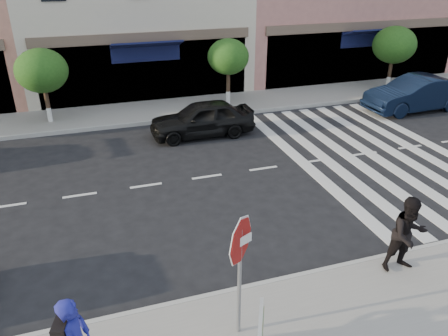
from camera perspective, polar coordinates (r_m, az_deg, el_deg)
ground at (r=11.07m, az=3.56°, el=-10.17°), size 120.00×120.00×0.00m
sidewalk_far at (r=20.61m, az=-7.65°, el=7.52°), size 60.00×3.00×0.15m
street_tree_wb at (r=19.60m, az=-22.72°, el=11.61°), size 2.10×2.10×3.06m
street_tree_c at (r=20.54m, az=0.56°, el=14.29°), size 1.90×1.90×3.04m
street_tree_ea at (r=24.86m, az=21.35°, el=14.73°), size 2.20×2.20×3.19m
stop_sign at (r=7.56m, az=2.14°, el=-10.94°), size 0.82×0.39×2.53m
walker at (r=10.41m, az=22.91°, el=-8.04°), size 0.92×0.74×1.80m
car_far_mid at (r=17.43m, az=-2.88°, el=6.45°), size 4.13×1.66×1.41m
car_far_right at (r=22.21m, az=23.73°, el=8.86°), size 4.86×1.84×1.58m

